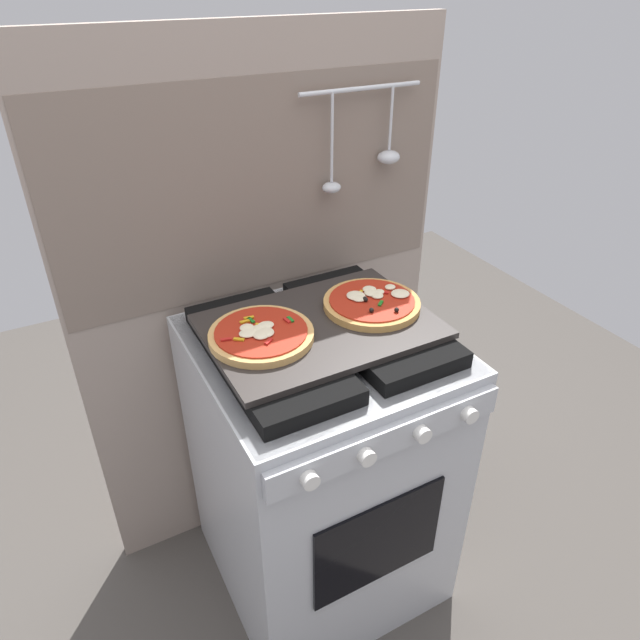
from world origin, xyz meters
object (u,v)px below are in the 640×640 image
stove (320,463)px  pizza_left (261,334)px  baking_tray (320,326)px  pizza_right (372,302)px

stove → pizza_left: pizza_left is taller
stove → pizza_left: bearing=176.5°
baking_tray → pizza_left: (-0.15, 0.01, 0.02)m
stove → pizza_right: size_ratio=3.69×
baking_tray → pizza_right: 0.15m
stove → pizza_right: bearing=4.0°
stove → baking_tray: 0.46m
stove → baking_tray: (0.00, 0.00, 0.46)m
stove → pizza_right: pizza_right is taller
baking_tray → pizza_left: pizza_left is taller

